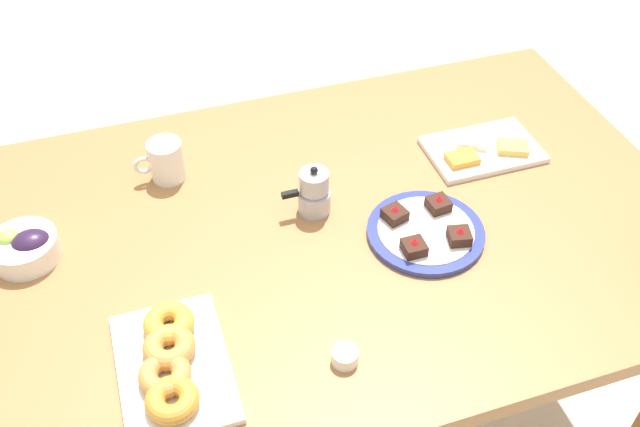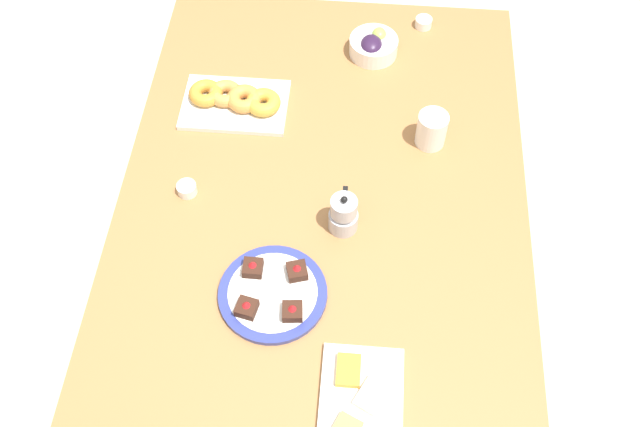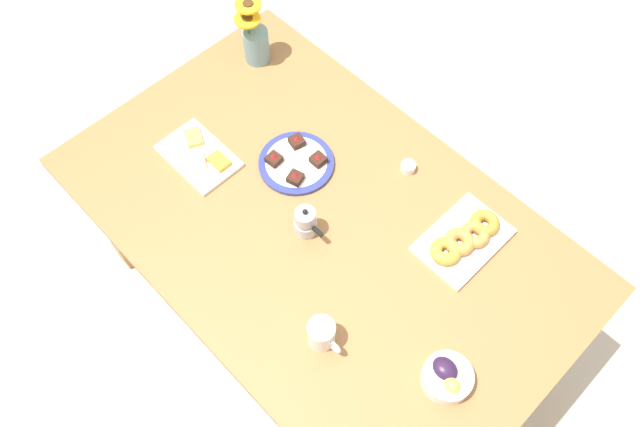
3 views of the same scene
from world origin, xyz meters
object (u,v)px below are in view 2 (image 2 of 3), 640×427
object	(u,v)px
coffee_mug	(432,129)
grape_bowl	(373,45)
cheese_platter	(360,405)
jam_cup_honey	(187,188)
dessert_plate	(273,293)
dining_table	(320,241)
croissant_platter	(235,100)
moka_pot	(343,215)
jam_cup_berry	(424,22)

from	to	relation	value
coffee_mug	grape_bowl	xyz separation A→B (m)	(0.31, 0.16, -0.02)
cheese_platter	jam_cup_honey	size ratio (longest dim) A/B	5.42
dessert_plate	cheese_platter	bearing A→B (deg)	-139.19
dining_table	grape_bowl	distance (m)	0.60
grape_bowl	jam_cup_honey	bearing A→B (deg)	140.26
dining_table	jam_cup_honey	bearing A→B (deg)	79.29
dining_table	jam_cup_honey	distance (m)	0.35
croissant_platter	cheese_platter	bearing A→B (deg)	-154.89
dining_table	jam_cup_honey	size ratio (longest dim) A/B	33.33
coffee_mug	croissant_platter	world-z (taller)	coffee_mug
jam_cup_honey	moka_pot	bearing A→B (deg)	-99.87
jam_cup_berry	moka_pot	bearing A→B (deg)	165.21
jam_cup_berry	dessert_plate	world-z (taller)	dessert_plate
cheese_platter	jam_cup_berry	distance (m)	1.16
dessert_plate	dining_table	bearing A→B (deg)	-23.87
dessert_plate	moka_pot	world-z (taller)	moka_pot
grape_bowl	croissant_platter	world-z (taller)	grape_bowl
croissant_platter	dessert_plate	xyz separation A→B (m)	(-0.56, -0.17, -0.01)
jam_cup_honey	jam_cup_berry	distance (m)	0.87
dining_table	jam_cup_berry	bearing A→B (deg)	-18.97
grape_bowl	dining_table	bearing A→B (deg)	170.13
jam_cup_berry	moka_pot	xyz separation A→B (m)	(-0.71, 0.19, 0.03)
dining_table	croissant_platter	bearing A→B (deg)	35.75
jam_cup_honey	dessert_plate	xyz separation A→B (m)	(-0.26, -0.24, -0.00)
cheese_platter	dining_table	bearing A→B (deg)	14.91
coffee_mug	moka_pot	xyz separation A→B (m)	(-0.28, 0.21, 0.00)
jam_cup_honey	dessert_plate	distance (m)	0.36
dining_table	dessert_plate	world-z (taller)	dessert_plate
dining_table	jam_cup_berry	xyz separation A→B (m)	(0.71, -0.24, 0.10)
grape_bowl	moka_pot	size ratio (longest dim) A/B	1.14
coffee_mug	moka_pot	distance (m)	0.35
jam_cup_honey	cheese_platter	bearing A→B (deg)	-138.23
cheese_platter	dessert_plate	xyz separation A→B (m)	(0.24, 0.21, 0.00)
coffee_mug	grape_bowl	bearing A→B (deg)	27.25
dining_table	croissant_platter	distance (m)	0.45
jam_cup_berry	croissant_platter	bearing A→B (deg)	125.38
moka_pot	coffee_mug	bearing A→B (deg)	-36.32
jam_cup_honey	moka_pot	xyz separation A→B (m)	(-0.07, -0.39, 0.03)
coffee_mug	croissant_platter	size ratio (longest dim) A/B	0.40
coffee_mug	jam_cup_honey	size ratio (longest dim) A/B	2.33
dessert_plate	moka_pot	size ratio (longest dim) A/B	2.05
coffee_mug	cheese_platter	xyz separation A→B (m)	(-0.72, 0.14, -0.04)
croissant_platter	grape_bowl	bearing A→B (deg)	-57.20
moka_pot	croissant_platter	bearing A→B (deg)	40.84
coffee_mug	jam_cup_berry	xyz separation A→B (m)	(0.43, 0.02, -0.03)
dining_table	coffee_mug	xyz separation A→B (m)	(0.28, -0.26, 0.13)
grape_bowl	cheese_platter	distance (m)	1.03
coffee_mug	dessert_plate	xyz separation A→B (m)	(-0.48, 0.35, -0.04)
jam_cup_berry	moka_pot	size ratio (longest dim) A/B	0.40
croissant_platter	jam_cup_berry	distance (m)	0.61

